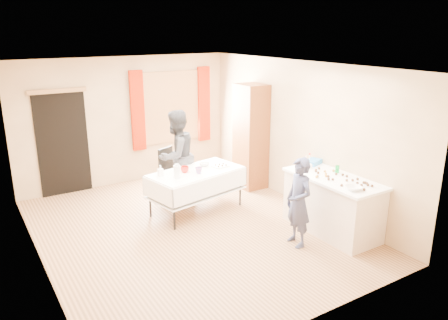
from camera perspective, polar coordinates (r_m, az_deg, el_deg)
floor at (r=7.21m, az=-4.39°, el=-9.03°), size 4.50×5.50×0.02m
ceiling at (r=6.51m, az=-4.91°, el=12.20°), size 4.50×5.50×0.02m
wall_back at (r=9.21m, az=-12.62°, el=5.00°), size 4.50×0.02×2.60m
wall_front at (r=4.60m, az=11.58°, el=-6.99°), size 4.50×0.02×2.60m
wall_left at (r=6.10m, az=-23.84°, el=-2.13°), size 0.02×5.50×2.60m
wall_right at (r=7.99m, az=9.91°, el=3.37°), size 0.02×5.50×2.60m
window_frame at (r=9.51m, az=-6.91°, el=6.88°), size 1.32×0.06×1.52m
window_pane at (r=9.50m, az=-6.87°, el=6.86°), size 1.20×0.02×1.40m
curtain_left at (r=9.17m, az=-11.21°, el=6.30°), size 0.28×0.06×1.65m
curtain_right at (r=9.82m, az=-2.64°, el=7.29°), size 0.28×0.06×1.65m
doorway at (r=8.92m, az=-20.30°, el=1.98°), size 0.95×0.04×2.00m
door_lintel at (r=8.70m, az=-20.94°, el=8.43°), size 1.05×0.06×0.08m
cabinet at (r=8.76m, az=3.53°, el=3.06°), size 0.50×0.60×2.09m
counter at (r=7.16m, az=13.95°, el=-5.65°), size 0.76×1.61×0.91m
party_table at (r=7.71m, az=-3.63°, el=-3.58°), size 1.79×1.15×0.75m
chair at (r=8.53m, az=-6.75°, el=-2.80°), size 0.51×0.51×0.93m
girl at (r=6.53m, az=9.73°, el=-5.47°), size 0.57×0.44×1.36m
woman at (r=8.12m, az=-6.22°, el=0.52°), size 1.26×1.20×1.72m
soda_can at (r=7.20m, az=14.57°, el=-1.16°), size 0.08×0.08×0.12m
mixing_bowl at (r=6.52m, az=16.55°, el=-3.55°), size 0.36×0.36×0.06m
foam_block at (r=7.31m, az=10.75°, el=-0.81°), size 0.17×0.14×0.08m
blue_basket at (r=7.56m, az=11.53°, el=-0.26°), size 0.35×0.29×0.08m
pitcher at (r=7.23m, az=-6.15°, el=-1.54°), size 0.12×0.12×0.22m
cup_red at (r=7.52m, az=-5.14°, el=-1.23°), size 0.18×0.18×0.11m
cup_rainbow at (r=7.45m, az=-3.32°, el=-1.37°), size 0.20×0.20×0.11m
small_bowl at (r=7.87m, az=-2.59°, el=-0.55°), size 0.31×0.31×0.06m
pastry_tray at (r=7.81m, az=-0.42°, el=-0.81°), size 0.30×0.23×0.02m
bottle at (r=7.39m, az=-8.31°, el=-1.38°), size 0.09×0.09×0.18m
cake_balls at (r=6.92m, az=14.96°, el=-2.28°), size 0.50×1.10×0.04m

